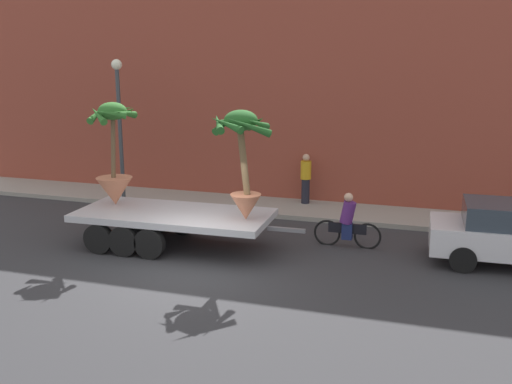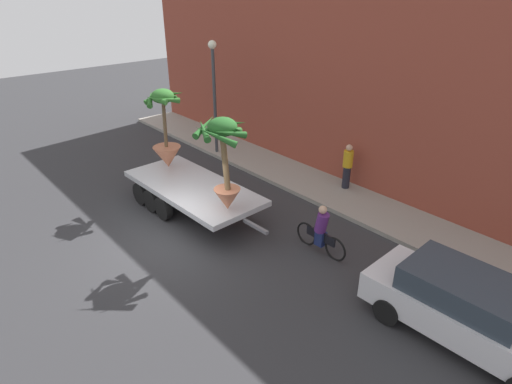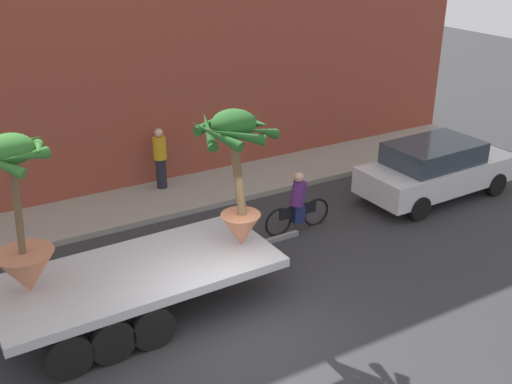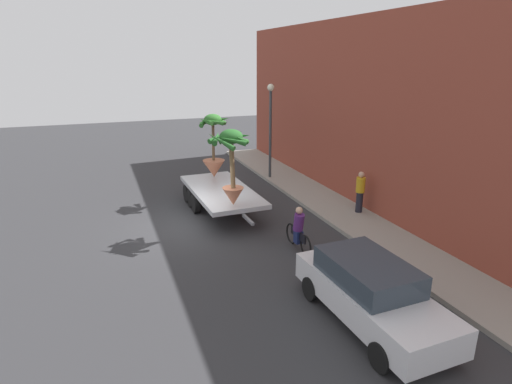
{
  "view_description": "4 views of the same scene",
  "coord_description": "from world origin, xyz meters",
  "px_view_note": "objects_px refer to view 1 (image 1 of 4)",
  "views": [
    {
      "loc": [
        5.4,
        -12.16,
        5.1
      ],
      "look_at": [
        1.13,
        1.44,
        1.72
      ],
      "focal_mm": 40.54,
      "sensor_mm": 36.0,
      "label": 1
    },
    {
      "loc": [
        9.91,
        -5.42,
        7.19
      ],
      "look_at": [
        1.44,
        2.03,
        1.56
      ],
      "focal_mm": 29.95,
      "sensor_mm": 36.0,
      "label": 2
    },
    {
      "loc": [
        -4.24,
        -8.04,
        6.92
      ],
      "look_at": [
        1.83,
        2.47,
        1.5
      ],
      "focal_mm": 42.72,
      "sensor_mm": 36.0,
      "label": 3
    },
    {
      "loc": [
        14.94,
        -3.0,
        6.2
      ],
      "look_at": [
        0.58,
        2.41,
        1.29
      ],
      "focal_mm": 29.4,
      "sensor_mm": 36.0,
      "label": 4
    }
  ],
  "objects_px": {
    "potted_palm_middle": "(242,156)",
    "pedestrian_near_gate": "(306,178)",
    "cyclist": "(348,223)",
    "street_lamp": "(119,112)",
    "flatbed_trailer": "(165,219)",
    "potted_palm_rear": "(114,161)"
  },
  "relations": [
    {
      "from": "pedestrian_near_gate",
      "to": "street_lamp",
      "type": "height_order",
      "value": "street_lamp"
    },
    {
      "from": "cyclist",
      "to": "potted_palm_middle",
      "type": "bearing_deg",
      "value": -147.96
    },
    {
      "from": "pedestrian_near_gate",
      "to": "street_lamp",
      "type": "distance_m",
      "value": 6.75
    },
    {
      "from": "cyclist",
      "to": "pedestrian_near_gate",
      "type": "height_order",
      "value": "pedestrian_near_gate"
    },
    {
      "from": "potted_palm_middle",
      "to": "cyclist",
      "type": "height_order",
      "value": "potted_palm_middle"
    },
    {
      "from": "potted_palm_middle",
      "to": "pedestrian_near_gate",
      "type": "height_order",
      "value": "potted_palm_middle"
    },
    {
      "from": "cyclist",
      "to": "pedestrian_near_gate",
      "type": "relative_size",
      "value": 1.08
    },
    {
      "from": "cyclist",
      "to": "street_lamp",
      "type": "distance_m",
      "value": 8.95
    },
    {
      "from": "potted_palm_rear",
      "to": "cyclist",
      "type": "xyz_separation_m",
      "value": [
        6.39,
        1.17,
        -1.58
      ]
    },
    {
      "from": "cyclist",
      "to": "flatbed_trailer",
      "type": "bearing_deg",
      "value": -163.64
    },
    {
      "from": "street_lamp",
      "to": "cyclist",
      "type": "bearing_deg",
      "value": -16.04
    },
    {
      "from": "flatbed_trailer",
      "to": "cyclist",
      "type": "height_order",
      "value": "cyclist"
    },
    {
      "from": "pedestrian_near_gate",
      "to": "potted_palm_middle",
      "type": "bearing_deg",
      "value": -95.08
    },
    {
      "from": "flatbed_trailer",
      "to": "potted_palm_middle",
      "type": "height_order",
      "value": "potted_palm_middle"
    },
    {
      "from": "potted_palm_middle",
      "to": "pedestrian_near_gate",
      "type": "relative_size",
      "value": 1.64
    },
    {
      "from": "potted_palm_rear",
      "to": "pedestrian_near_gate",
      "type": "height_order",
      "value": "potted_palm_rear"
    },
    {
      "from": "flatbed_trailer",
      "to": "cyclist",
      "type": "relative_size",
      "value": 3.42
    },
    {
      "from": "flatbed_trailer",
      "to": "potted_palm_rear",
      "type": "distance_m",
      "value": 2.22
    },
    {
      "from": "flatbed_trailer",
      "to": "cyclist",
      "type": "bearing_deg",
      "value": 16.36
    },
    {
      "from": "cyclist",
      "to": "pedestrian_near_gate",
      "type": "distance_m",
      "value": 4.28
    },
    {
      "from": "pedestrian_near_gate",
      "to": "street_lamp",
      "type": "relative_size",
      "value": 0.35
    },
    {
      "from": "flatbed_trailer",
      "to": "potted_palm_rear",
      "type": "bearing_deg",
      "value": 172.13
    }
  ]
}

